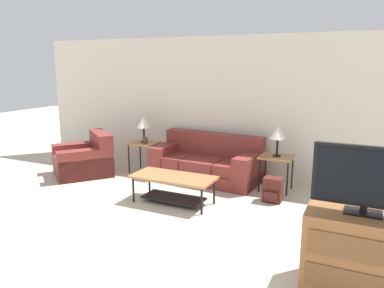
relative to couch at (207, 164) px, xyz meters
name	(u,v)px	position (x,y,z in m)	size (l,w,h in m)	color
wall_back	(224,106)	(0.11, 0.55, 1.00)	(8.36, 0.06, 2.60)	silver
couch	(207,164)	(0.00, 0.00, 0.00)	(2.01, 1.04, 0.82)	maroon
armchair	(85,160)	(-2.23, -0.73, -0.01)	(1.36, 1.37, 0.80)	maroon
coffee_table	(173,183)	(0.02, -1.34, 0.02)	(1.27, 0.58, 0.43)	#A87042
side_table_left	(144,145)	(-1.30, -0.08, 0.23)	(0.54, 0.48, 0.59)	#A87042
side_table_right	(277,160)	(1.29, -0.08, 0.23)	(0.54, 0.48, 0.59)	#A87042
table_lamp_left	(144,123)	(-1.30, -0.08, 0.68)	(0.27, 0.27, 0.51)	black
table_lamp_right	(278,133)	(1.29, -0.08, 0.68)	(0.27, 0.27, 0.51)	black
tv_console	(359,254)	(2.64, -2.64, 0.10)	(0.95, 0.57, 0.78)	#935B33
television	(366,178)	(2.64, -2.64, 0.82)	(0.91, 0.20, 0.62)	black
backpack	(273,190)	(1.38, -0.62, -0.11)	(0.28, 0.29, 0.38)	#4C1E19
picture_frame	(145,140)	(-1.23, -0.15, 0.36)	(0.10, 0.04, 0.13)	#4C3828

